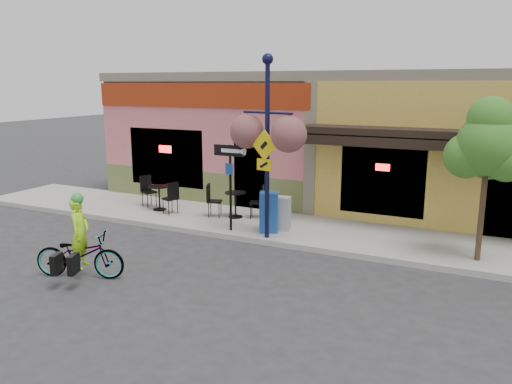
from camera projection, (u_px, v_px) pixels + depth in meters
ground at (300, 258)px, 12.07m from camera, size 90.00×90.00×0.00m
sidewalk at (325, 233)px, 13.82m from camera, size 24.00×3.00×0.15m
curb at (307, 248)px, 12.54m from camera, size 24.00×0.12×0.15m
building at (374, 136)px, 18.20m from camera, size 18.20×8.20×4.50m
bicycle at (80, 255)px, 10.75m from camera, size 2.08×1.29×1.03m
cyclist_rider at (81, 244)px, 10.67m from camera, size 0.53×0.65×1.53m
lamp_post at (267, 149)px, 12.68m from camera, size 1.60×0.90×4.72m
one_way_sign at (230, 188)px, 13.57m from camera, size 0.91×0.21×2.38m
cafe_set_left at (159, 194)px, 15.93m from camera, size 1.91×1.45×1.03m
cafe_set_right at (235, 201)px, 15.05m from camera, size 1.89×1.36×1.02m
newspaper_box_blue at (269, 212)px, 13.58m from camera, size 0.62×0.59×1.10m
newspaper_box_grey at (282, 214)px, 13.76m from camera, size 0.51×0.47×0.94m
street_tree at (485, 180)px, 11.09m from camera, size 1.71×1.71×3.77m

